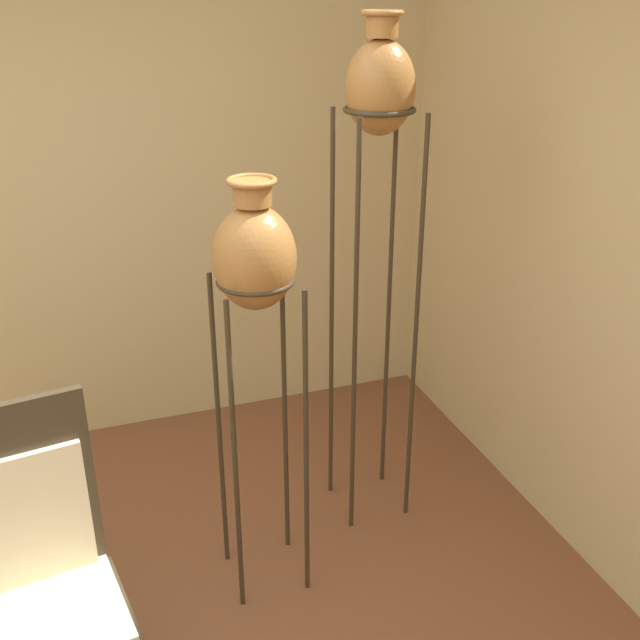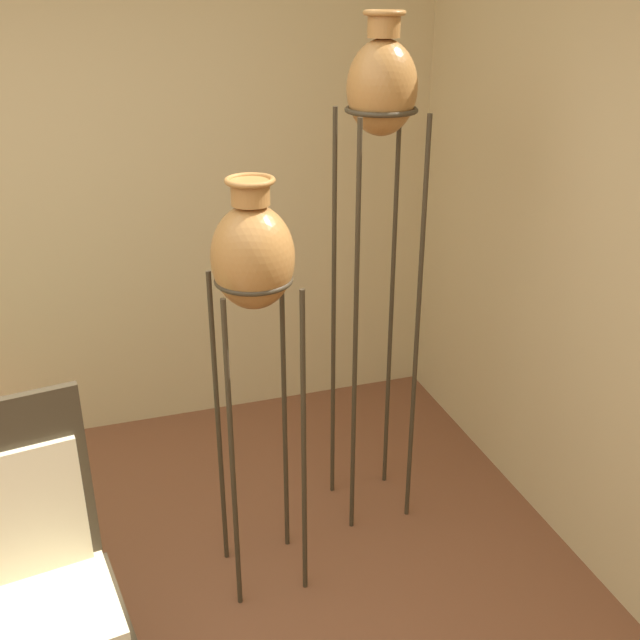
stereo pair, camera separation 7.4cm
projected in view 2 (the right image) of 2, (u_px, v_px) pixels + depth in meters
name	position (u px, v px, depth m)	size (l,w,h in m)	color
wall_back	(25.00, 196.00, 3.68)	(8.30, 0.06, 2.70)	#D1B784
vase_stand_tall	(381.00, 110.00, 2.88)	(0.30, 0.30, 2.22)	#382D1E
vase_stand_medium	(253.00, 266.00, 2.64)	(0.30, 0.30, 1.71)	#382D1E
chair	(34.00, 564.00, 2.32)	(0.53, 0.51, 1.19)	#382D1E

